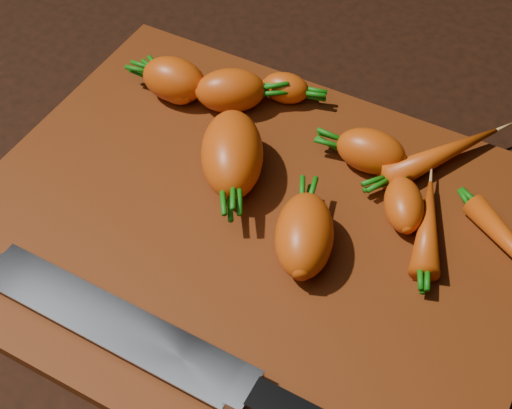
% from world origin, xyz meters
% --- Properties ---
extents(ground, '(2.00, 2.00, 0.01)m').
position_xyz_m(ground, '(0.00, 0.00, -0.01)').
color(ground, black).
extents(cutting_board, '(0.50, 0.40, 0.01)m').
position_xyz_m(cutting_board, '(0.00, 0.00, 0.01)').
color(cutting_board, '#4E210B').
rests_on(cutting_board, ground).
extents(carrot_0, '(0.08, 0.07, 0.04)m').
position_xyz_m(carrot_0, '(-0.09, 0.13, 0.03)').
color(carrot_0, '#C5470C').
rests_on(carrot_0, cutting_board).
extents(carrot_1, '(0.07, 0.05, 0.05)m').
position_xyz_m(carrot_1, '(-0.15, 0.11, 0.03)').
color(carrot_1, '#C5470C').
rests_on(carrot_1, cutting_board).
extents(carrot_2, '(0.10, 0.11, 0.06)m').
position_xyz_m(carrot_2, '(-0.04, 0.05, 0.04)').
color(carrot_2, '#C5470C').
rests_on(carrot_2, cutting_board).
extents(carrot_3, '(0.08, 0.10, 0.05)m').
position_xyz_m(carrot_3, '(0.05, -0.01, 0.04)').
color(carrot_3, '#C5470C').
rests_on(carrot_3, cutting_board).
extents(carrot_4, '(0.07, 0.05, 0.04)m').
position_xyz_m(carrot_4, '(0.06, 0.12, 0.03)').
color(carrot_4, '#C5470C').
rests_on(carrot_4, cutting_board).
extents(carrot_5, '(0.05, 0.04, 0.03)m').
position_xyz_m(carrot_5, '(-0.05, 0.16, 0.03)').
color(carrot_5, '#C5470C').
rests_on(carrot_5, cutting_board).
extents(carrot_6, '(0.06, 0.07, 0.03)m').
position_xyz_m(carrot_6, '(0.11, 0.07, 0.03)').
color(carrot_6, '#C5470C').
rests_on(carrot_6, cutting_board).
extents(carrot_7, '(0.09, 0.13, 0.03)m').
position_xyz_m(carrot_7, '(0.12, 0.15, 0.03)').
color(carrot_7, '#C5470C').
rests_on(carrot_7, cutting_board).
extents(carrot_9, '(0.05, 0.10, 0.03)m').
position_xyz_m(carrot_9, '(0.14, 0.06, 0.03)').
color(carrot_9, '#C5470C').
rests_on(carrot_9, cutting_board).
extents(carrot_10, '(0.07, 0.05, 0.03)m').
position_xyz_m(carrot_10, '(-0.15, 0.11, 0.03)').
color(carrot_10, '#C5470C').
rests_on(carrot_10, cutting_board).
extents(knife, '(0.38, 0.04, 0.02)m').
position_xyz_m(knife, '(-0.03, -0.14, 0.02)').
color(knife, gray).
rests_on(knife, cutting_board).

